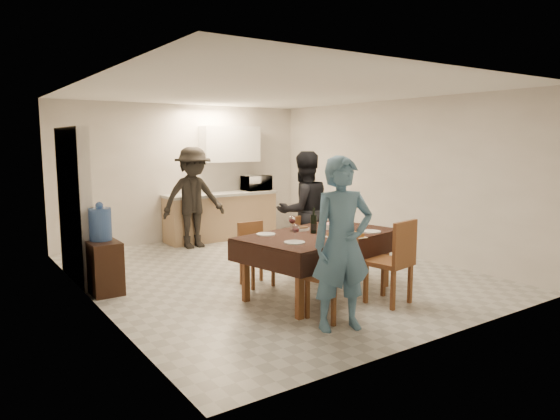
{
  "coord_description": "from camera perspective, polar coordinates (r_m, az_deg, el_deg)",
  "views": [
    {
      "loc": [
        -3.91,
        -5.97,
        1.92
      ],
      "look_at": [
        -0.03,
        -0.3,
        0.96
      ],
      "focal_mm": 32.0,
      "sensor_mm": 36.0,
      "label": 1
    }
  ],
  "objects": [
    {
      "name": "wall_right",
      "position": [
        8.78,
        12.68,
        3.7
      ],
      "size": [
        0.02,
        6.0,
        2.6
      ],
      "primitive_type": "cube",
      "color": "silver",
      "rests_on": "floor"
    },
    {
      "name": "plate_near_right",
      "position": [
        6.41,
        10.38,
        -2.43
      ],
      "size": [
        0.24,
        0.24,
        0.01
      ],
      "primitive_type": "cylinder",
      "color": "silver",
      "rests_on": "dining_table"
    },
    {
      "name": "console",
      "position": [
        6.8,
        -19.64,
        -6.03
      ],
      "size": [
        0.36,
        0.72,
        0.67
      ],
      "primitive_type": "cube",
      "color": "black",
      "rests_on": "floor"
    },
    {
      "name": "person_far",
      "position": [
        7.37,
        2.73,
        -0.16
      ],
      "size": [
        0.94,
        0.77,
        1.77
      ],
      "primitive_type": "imported",
      "rotation": [
        0.0,
        0.0,
        3.01
      ],
      "color": "black",
      "rests_on": "floor"
    },
    {
      "name": "person_near",
      "position": [
        5.08,
        7.12,
        -3.86
      ],
      "size": [
        0.74,
        0.59,
        1.77
      ],
      "primitive_type": "imported",
      "rotation": [
        0.0,
        0.0,
        -0.3
      ],
      "color": "teal",
      "rests_on": "floor"
    },
    {
      "name": "kitchen_base_cabinet",
      "position": [
        9.86,
        -6.74,
        -0.8
      ],
      "size": [
        2.2,
        0.6,
        0.86
      ],
      "primitive_type": "cube",
      "color": "tan",
      "rests_on": "floor"
    },
    {
      "name": "ceiling",
      "position": [
        7.17,
        -1.16,
        13.39
      ],
      "size": [
        5.0,
        6.0,
        0.02
      ],
      "primitive_type": "cube",
      "color": "white",
      "rests_on": "wall_back"
    },
    {
      "name": "plate_far_right",
      "position": [
        6.84,
        6.85,
        -1.7
      ],
      "size": [
        0.26,
        0.26,
        0.01
      ],
      "primitive_type": "cylinder",
      "color": "silver",
      "rests_on": "dining_table"
    },
    {
      "name": "upper_cabinet",
      "position": [
        10.02,
        -5.72,
        7.5
      ],
      "size": [
        1.2,
        0.34,
        0.7
      ],
      "primitive_type": "cube",
      "color": "white",
      "rests_on": "wall_back"
    },
    {
      "name": "chair_near_left",
      "position": [
        5.37,
        6.37,
        -6.6
      ],
      "size": [
        0.52,
        0.53,
        0.51
      ],
      "rotation": [
        0.0,
        0.0,
        0.25
      ],
      "color": "brown",
      "rests_on": "floor"
    },
    {
      "name": "wall_front",
      "position": [
        4.95,
        18.29,
        0.34
      ],
      "size": [
        5.0,
        0.02,
        2.6
      ],
      "primitive_type": "cube",
      "color": "silver",
      "rests_on": "floor"
    },
    {
      "name": "microwave",
      "position": [
        10.19,
        -2.71,
        3.1
      ],
      "size": [
        0.55,
        0.37,
        0.3
      ],
      "primitive_type": "imported",
      "rotation": [
        0.0,
        0.0,
        3.14
      ],
      "color": "white",
      "rests_on": "kitchen_worktop"
    },
    {
      "name": "wall_left",
      "position": [
        6.16,
        -20.98,
        1.64
      ],
      "size": [
        0.02,
        6.0,
        2.6
      ],
      "primitive_type": "cube",
      "color": "silver",
      "rests_on": "floor"
    },
    {
      "name": "kitchen_worktop",
      "position": [
        9.81,
        -6.79,
        1.83
      ],
      "size": [
        2.24,
        0.64,
        0.05
      ],
      "primitive_type": "cube",
      "color": "#B1B1AB",
      "rests_on": "kitchen_base_cabinet"
    },
    {
      "name": "wine_glass_c",
      "position": [
        6.33,
        1.4,
        -1.55
      ],
      "size": [
        0.09,
        0.09,
        0.2
      ],
      "primitive_type": null,
      "color": "white",
      "rests_on": "dining_table"
    },
    {
      "name": "mushroom_dish",
      "position": [
        6.42,
        2.59,
        -2.21
      ],
      "size": [
        0.18,
        0.18,
        0.03
      ],
      "primitive_type": "cylinder",
      "color": "silver",
      "rests_on": "dining_table"
    },
    {
      "name": "plate_far_left",
      "position": [
        6.13,
        -1.64,
        -2.78
      ],
      "size": [
        0.24,
        0.24,
        0.01
      ],
      "primitive_type": "cylinder",
      "color": "silver",
      "rests_on": "dining_table"
    },
    {
      "name": "dining_table",
      "position": [
        6.24,
        4.5,
        -3.0
      ],
      "size": [
        2.17,
        1.53,
        0.77
      ],
      "rotation": [
        0.0,
        0.0,
        0.2
      ],
      "color": "black",
      "rests_on": "floor"
    },
    {
      "name": "plate_near_left",
      "position": [
        5.64,
        1.66,
        -3.71
      ],
      "size": [
        0.24,
        0.24,
        0.01
      ],
      "primitive_type": "cylinder",
      "color": "silver",
      "rests_on": "dining_table"
    },
    {
      "name": "wine_glass_a",
      "position": [
        5.69,
        1.78,
        -2.61
      ],
      "size": [
        0.09,
        0.09,
        0.21
      ],
      "primitive_type": null,
      "color": "white",
      "rests_on": "dining_table"
    },
    {
      "name": "chair_far_left",
      "position": [
        6.57,
        -2.28,
        -4.43
      ],
      "size": [
        0.39,
        0.39,
        0.45
      ],
      "rotation": [
        0.0,
        0.0,
        3.12
      ],
      "color": "brown",
      "rests_on": "floor"
    },
    {
      "name": "floor",
      "position": [
        7.39,
        -1.1,
        -7.13
      ],
      "size": [
        5.0,
        6.0,
        0.02
      ],
      "primitive_type": "cube",
      "color": "beige",
      "rests_on": "ground"
    },
    {
      "name": "savoury_tart",
      "position": [
        6.01,
        7.53,
        -2.87
      ],
      "size": [
        0.45,
        0.36,
        0.05
      ],
      "primitive_type": "cube",
      "rotation": [
        0.0,
        0.0,
        -0.1
      ],
      "color": "#B37234",
      "rests_on": "dining_table"
    },
    {
      "name": "stub_partition",
      "position": [
        7.37,
        -22.46,
        0.56
      ],
      "size": [
        0.15,
        1.4,
        2.1
      ],
      "primitive_type": "cube",
      "color": "silver",
      "rests_on": "floor"
    },
    {
      "name": "water_jug",
      "position": [
        6.69,
        -19.85,
        -1.53
      ],
      "size": [
        0.28,
        0.28,
        0.41
      ],
      "primitive_type": "cylinder",
      "color": "#3D63AE",
      "rests_on": "console"
    },
    {
      "name": "chair_near_right",
      "position": [
        5.96,
        13.01,
        -4.88
      ],
      "size": [
        0.54,
        0.54,
        0.55
      ],
      "rotation": [
        0.0,
        0.0,
        0.19
      ],
      "color": "brown",
      "rests_on": "floor"
    },
    {
      "name": "wine_bottle",
      "position": [
        6.21,
        3.88,
        -1.19
      ],
      "size": [
        0.08,
        0.08,
        0.32
      ],
      "primitive_type": null,
      "color": "black",
      "rests_on": "dining_table"
    },
    {
      "name": "salad_bowl",
      "position": [
        6.55,
        5.57,
        -1.88
      ],
      "size": [
        0.17,
        0.17,
        0.07
      ],
      "primitive_type": "cylinder",
      "color": "silver",
      "rests_on": "dining_table"
    },
    {
      "name": "wall_back",
      "position": [
        9.8,
        -10.81,
        4.17
      ],
      "size": [
        5.0,
        0.02,
        2.6
      ],
      "primitive_type": "cube",
      "color": "silver",
      "rests_on": "floor"
    },
    {
      "name": "chair_far_right",
      "position": [
        7.07,
        3.93,
        -3.49
      ],
      "size": [
        0.48,
        0.49,
        0.46
      ],
      "rotation": [
        0.0,
        0.0,
        3.43
      ],
      "color": "brown",
      "rests_on": "floor"
    },
    {
      "name": "water_pitcher",
      "position": [
        6.4,
        7.24,
        -1.46
      ],
      "size": [
        0.14,
        0.14,
        0.21
      ],
      "primitive_type": "cylinder",
      "color": "white",
      "rests_on": "dining_table"
    },
    {
      "name": "wine_glass_b",
      "position": [
        6.75,
        6.82,
        -1.0
      ],
      "size": [
        0.09,
        0.09,
        0.21
      ],
      "primitive_type": null,
      "color": "white",
      "rests_on": "dining_table"
    },
    {
      "name": "person_kitchen",
      "position": [
        9.06,
        -9.88,
        1.39
      ],
      "size": [
        1.17,
        0.67,
        1.81
      ],
      "primitive_type": "imported",
      "color": "black",
      "rests_on": "floor"
    }
  ]
}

